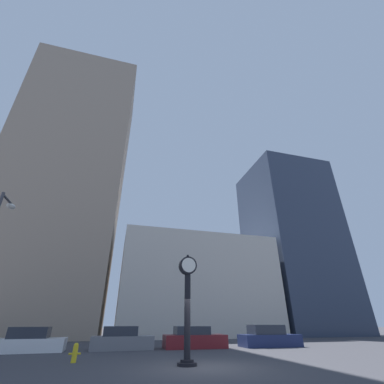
# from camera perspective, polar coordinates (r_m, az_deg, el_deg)

# --- Properties ---
(ground_plane) EXTENTS (200.00, 200.00, 0.00)m
(ground_plane) POSITION_cam_1_polar(r_m,az_deg,el_deg) (12.18, 2.67, -34.38)
(ground_plane) COLOR #38383D
(building_tall_tower) EXTENTS (14.53, 12.00, 39.46)m
(building_tall_tower) POSITION_cam_1_polar(r_m,az_deg,el_deg) (40.80, -25.69, 2.32)
(building_tall_tower) COLOR gray
(building_tall_tower) RESTS_ON ground_plane
(building_storefront_row) EXTENTS (19.69, 12.00, 11.87)m
(building_storefront_row) POSITION_cam_1_polar(r_m,az_deg,el_deg) (37.17, 0.46, -20.29)
(building_storefront_row) COLOR beige
(building_storefront_row) RESTS_ON ground_plane
(building_glass_modern) EXTENTS (12.25, 12.00, 26.53)m
(building_glass_modern) POSITION_cam_1_polar(r_m,az_deg,el_deg) (46.00, 21.25, -10.50)
(building_glass_modern) COLOR #2D384C
(building_glass_modern) RESTS_ON ground_plane
(street_clock) EXTENTS (0.82, 0.82, 4.49)m
(street_clock) POSITION_cam_1_polar(r_m,az_deg,el_deg) (12.47, -1.01, -22.98)
(street_clock) COLOR black
(street_clock) RESTS_ON ground_plane
(car_white) EXTENTS (3.87, 2.01, 1.34)m
(car_white) POSITION_cam_1_polar(r_m,az_deg,el_deg) (20.28, -32.24, -26.28)
(car_white) COLOR silver
(car_white) RESTS_ON ground_plane
(car_grey) EXTENTS (3.94, 1.78, 1.36)m
(car_grey) POSITION_cam_1_polar(r_m,az_deg,el_deg) (19.77, -15.34, -29.11)
(car_grey) COLOR slate
(car_grey) RESTS_ON ground_plane
(car_maroon) EXTENTS (4.31, 2.04, 1.34)m
(car_maroon) POSITION_cam_1_polar(r_m,az_deg,el_deg) (20.49, 0.42, -29.82)
(car_maroon) COLOR maroon
(car_maroon) RESTS_ON ground_plane
(car_navy) EXTENTS (4.40, 1.85, 1.42)m
(car_navy) POSITION_cam_1_polar(r_m,az_deg,el_deg) (22.36, 16.67, -28.56)
(car_navy) COLOR #19234C
(car_navy) RESTS_ON ground_plane
(fire_hydrant_near) EXTENTS (0.51, 0.22, 0.76)m
(fire_hydrant_near) POSITION_cam_1_polar(r_m,az_deg,el_deg) (14.36, -24.57, -29.68)
(fire_hydrant_near) COLOR yellow
(fire_hydrant_near) RESTS_ON ground_plane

